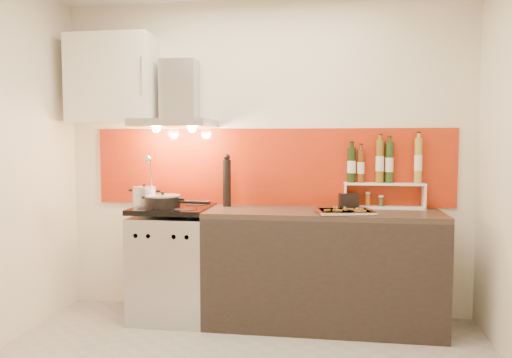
% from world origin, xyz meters
% --- Properties ---
extents(back_wall, '(3.40, 0.02, 2.60)m').
position_xyz_m(back_wall, '(0.00, 1.40, 1.30)').
color(back_wall, silver).
rests_on(back_wall, ground).
extents(backsplash, '(3.00, 0.02, 0.64)m').
position_xyz_m(backsplash, '(0.05, 1.39, 1.22)').
color(backsplash, '#A12508').
rests_on(backsplash, back_wall).
extents(range_stove, '(0.60, 0.60, 0.91)m').
position_xyz_m(range_stove, '(-0.70, 1.10, 0.44)').
color(range_stove, '#B7B7BA').
rests_on(range_stove, ground).
extents(counter, '(1.80, 0.60, 0.90)m').
position_xyz_m(counter, '(0.50, 1.10, 0.45)').
color(counter, black).
rests_on(counter, ground).
extents(range_hood, '(0.62, 0.50, 0.61)m').
position_xyz_m(range_hood, '(-0.70, 1.24, 1.74)').
color(range_hood, '#B7B7BA').
rests_on(range_hood, back_wall).
extents(upper_cabinet, '(0.70, 0.35, 0.72)m').
position_xyz_m(upper_cabinet, '(-1.25, 1.22, 1.95)').
color(upper_cabinet, silver).
rests_on(upper_cabinet, back_wall).
extents(stock_pot, '(0.20, 0.20, 0.17)m').
position_xyz_m(stock_pot, '(-0.98, 1.20, 0.98)').
color(stock_pot, '#B7B7BA').
rests_on(stock_pot, range_stove).
extents(saute_pan, '(0.54, 0.28, 0.13)m').
position_xyz_m(saute_pan, '(-0.75, 1.03, 0.96)').
color(saute_pan, black).
rests_on(saute_pan, range_stove).
extents(utensil_jar, '(0.09, 0.13, 0.42)m').
position_xyz_m(utensil_jar, '(-0.90, 1.12, 1.02)').
color(utensil_jar, silver).
rests_on(utensil_jar, range_stove).
extents(pepper_mill, '(0.07, 0.07, 0.43)m').
position_xyz_m(pepper_mill, '(-0.29, 1.24, 1.11)').
color(pepper_mill, black).
rests_on(pepper_mill, counter).
extents(step_shelf, '(0.63, 0.17, 0.56)m').
position_xyz_m(step_shelf, '(0.96, 1.33, 1.15)').
color(step_shelf, white).
rests_on(step_shelf, counter).
extents(caddy_box, '(0.16, 0.10, 0.13)m').
position_xyz_m(caddy_box, '(0.70, 1.22, 0.96)').
color(caddy_box, black).
rests_on(caddy_box, counter).
extents(baking_tray, '(0.47, 0.39, 0.03)m').
position_xyz_m(baking_tray, '(0.66, 0.98, 0.92)').
color(baking_tray, silver).
rests_on(baking_tray, counter).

